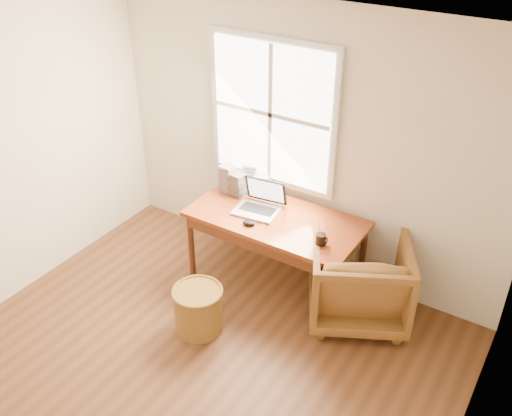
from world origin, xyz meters
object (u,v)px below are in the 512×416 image
at_px(laptop, 256,198).
at_px(coffee_mug, 321,239).
at_px(desk, 276,219).
at_px(wicker_stool, 198,310).
at_px(armchair, 359,279).
at_px(cd_stack_a, 250,176).

relative_size(laptop, coffee_mug, 4.37).
relative_size(desk, wicker_stool, 3.85).
relative_size(armchair, laptop, 2.02).
bearing_deg(armchair, wicker_stool, 12.48).
bearing_deg(desk, cd_stack_a, 145.21).
bearing_deg(coffee_mug, desk, 179.36).
distance_m(coffee_mug, cd_stack_a, 1.15).
relative_size(desk, coffee_mug, 16.35).
bearing_deg(coffee_mug, laptop, -173.90).
height_order(coffee_mug, cd_stack_a, cd_stack_a).
xyz_separation_m(laptop, cd_stack_a, (-0.30, 0.38, -0.02)).
xyz_separation_m(laptop, coffee_mug, (0.73, -0.13, -0.10)).
relative_size(wicker_stool, cd_stack_a, 1.61).
relative_size(wicker_stool, coffee_mug, 4.24).
bearing_deg(wicker_stool, armchair, 39.93).
distance_m(desk, laptop, 0.26).
distance_m(desk, armchair, 0.92).
bearing_deg(laptop, coffee_mug, -17.44).
xyz_separation_m(desk, coffee_mug, (0.53, -0.16, 0.07)).
xyz_separation_m(armchair, wicker_stool, (-1.09, -0.91, -0.19)).
bearing_deg(laptop, desk, 1.85).
relative_size(armchair, wicker_stool, 2.08).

